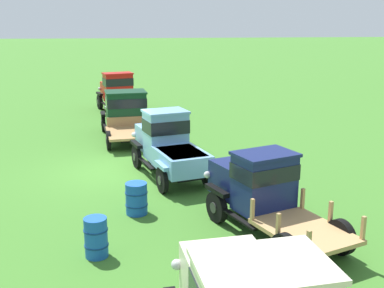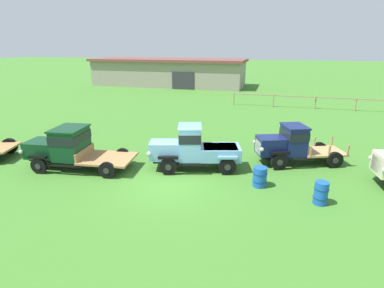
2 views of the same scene
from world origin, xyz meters
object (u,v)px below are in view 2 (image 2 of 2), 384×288
object	(u,v)px
farm_shed	(169,72)
oil_drum_beside_row	(321,193)
vintage_truck_midrow_center	(193,148)
oil_drum_near_fence	(260,177)
vintage_truck_far_side	(290,144)
vintage_truck_second_in_line	(68,147)

from	to	relation	value
farm_shed	oil_drum_beside_row	distance (m)	37.16
vintage_truck_midrow_center	oil_drum_near_fence	size ratio (longest dim) A/B	5.29
farm_shed	vintage_truck_far_side	size ratio (longest dim) A/B	4.76
vintage_truck_second_in_line	oil_drum_near_fence	distance (m)	9.50
oil_drum_beside_row	vintage_truck_midrow_center	bearing A→B (deg)	160.35
farm_shed	vintage_truck_second_in_line	xyz separation A→B (m)	(6.14, -31.92, -0.90)
vintage_truck_far_side	oil_drum_beside_row	xyz separation A→B (m)	(1.08, -4.11, -0.60)
farm_shed	oil_drum_near_fence	world-z (taller)	farm_shed
oil_drum_beside_row	vintage_truck_second_in_line	bearing A→B (deg)	177.37
farm_shed	vintage_truck_far_side	bearing A→B (deg)	-59.17
oil_drum_beside_row	oil_drum_near_fence	size ratio (longest dim) A/B	1.05
vintage_truck_far_side	oil_drum_near_fence	distance (m)	3.49
vintage_truck_second_in_line	oil_drum_beside_row	size ratio (longest dim) A/B	6.03
vintage_truck_second_in_line	oil_drum_beside_row	bearing A→B (deg)	-2.63
vintage_truck_far_side	oil_drum_near_fence	xyz separation A→B (m)	(-1.32, -3.17, -0.62)
vintage_truck_second_in_line	vintage_truck_far_side	xyz separation A→B (m)	(10.79, 3.56, -0.04)
vintage_truck_far_side	farm_shed	bearing A→B (deg)	120.83
vintage_truck_midrow_center	vintage_truck_far_side	size ratio (longest dim) A/B	0.98
farm_shed	vintage_truck_second_in_line	world-z (taller)	farm_shed
vintage_truck_far_side	vintage_truck_second_in_line	bearing A→B (deg)	-161.73
farm_shed	vintage_truck_midrow_center	distance (m)	32.81
vintage_truck_second_in_line	vintage_truck_far_side	distance (m)	11.36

